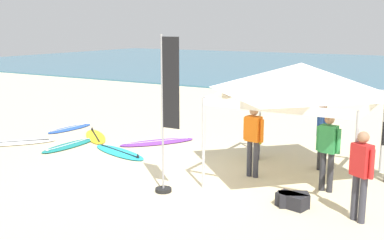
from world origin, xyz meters
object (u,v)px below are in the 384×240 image
surfboard_teal (69,145)px  surfboard_cyan (119,152)px  surfboard_yellow (95,136)px  surfboard_purple (158,142)px  canopy_tent (301,79)px  gear_bag_near_tent (294,200)px  surfboard_blue (70,128)px  person_orange (253,137)px  person_green (328,148)px  person_red (361,170)px  surfboard_white (13,143)px  banner_flag (167,122)px  person_blue (322,131)px  gear_bag_by_pole (292,201)px  person_yellow (258,135)px

surfboard_teal → surfboard_cyan: (1.80, 0.18, -0.00)m
surfboard_yellow → surfboard_purple: same height
canopy_tent → gear_bag_near_tent: (0.49, -1.65, -2.25)m
surfboard_blue → person_orange: size_ratio=1.11×
person_orange → surfboard_blue: bearing=168.3°
person_green → person_red: size_ratio=1.00×
canopy_tent → surfboard_purple: canopy_tent is taller
surfboard_white → surfboard_teal: bearing=20.2°
banner_flag → surfboard_white: bearing=170.0°
surfboard_blue → person_green: size_ratio=1.11×
surfboard_blue → person_blue: person_blue is taller
surfboard_white → banner_flag: size_ratio=0.67×
person_red → person_orange: (-2.73, 1.42, 0.00)m
person_green → banner_flag: 3.51m
surfboard_purple → gear_bag_by_pole: 6.03m
person_red → gear_bag_near_tent: 1.52m
person_green → person_blue: 1.66m
person_green → person_blue: same height
surfboard_yellow → canopy_tent: bearing=-6.3°
banner_flag → gear_bag_by_pole: size_ratio=5.67×
canopy_tent → surfboard_purple: 5.48m
person_orange → gear_bag_near_tent: 2.15m
surfboard_white → person_green: bearing=4.3°
surfboard_yellow → person_yellow: bearing=4.0°
surfboard_white → person_yellow: (7.10, 2.30, 0.62)m
person_orange → person_green: bearing=-3.6°
surfboard_yellow → gear_bag_by_pole: bearing=-18.5°
surfboard_teal → gear_bag_by_pole: bearing=-9.3°
person_blue → banner_flag: banner_flag is taller
surfboard_teal → person_yellow: 5.68m
surfboard_yellow → banner_flag: banner_flag is taller
canopy_tent → gear_bag_near_tent: size_ratio=5.58×
person_red → person_yellow: (-3.23, 2.90, -0.33)m
gear_bag_by_pole → banner_flag: bearing=-167.8°
surfboard_yellow → gear_bag_near_tent: 7.85m
surfboard_purple → surfboard_white: (-3.78, -2.34, -0.00)m
canopy_tent → banner_flag: (-2.12, -2.29, -0.82)m
person_blue → gear_bag_near_tent: bearing=-84.9°
person_orange → banner_flag: 2.34m
surfboard_yellow → surfboard_cyan: bearing=-30.3°
surfboard_blue → surfboard_yellow: same height
surfboard_white → person_blue: bearing=14.4°
person_blue → person_yellow: 1.76m
surfboard_blue → surfboard_cyan: 3.84m
person_orange → person_yellow: size_ratio=1.43×
surfboard_blue → person_red: person_red is taller
gear_bag_near_tent → person_yellow: bearing=125.1°
person_green → person_blue: size_ratio=1.00×
gear_bag_near_tent → gear_bag_by_pole: (-0.01, -0.07, 0.00)m
person_blue → surfboard_purple: bearing=179.3°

